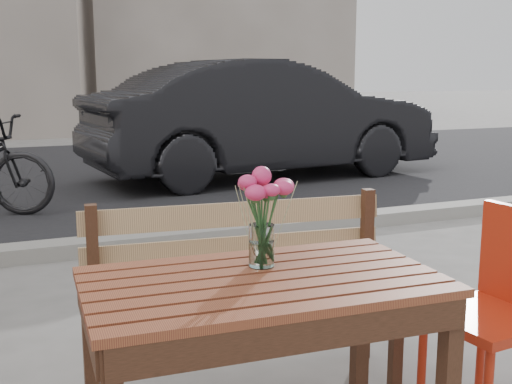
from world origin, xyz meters
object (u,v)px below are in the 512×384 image
main_vase (262,205)px  parked_car (264,119)px  main_table (263,311)px  red_chair (503,299)px

main_vase → parked_car: 6.50m
main_table → red_chair: bearing=3.3°
main_table → main_vase: main_vase is taller
parked_car → main_vase: bearing=150.8°
parked_car → main_table: bearing=150.9°
main_table → parked_car: size_ratio=0.26×
red_chair → main_table: bearing=-95.4°
main_table → main_vase: (0.05, 0.12, 0.34)m
main_vase → parked_car: parked_car is taller
main_vase → parked_car: bearing=66.6°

